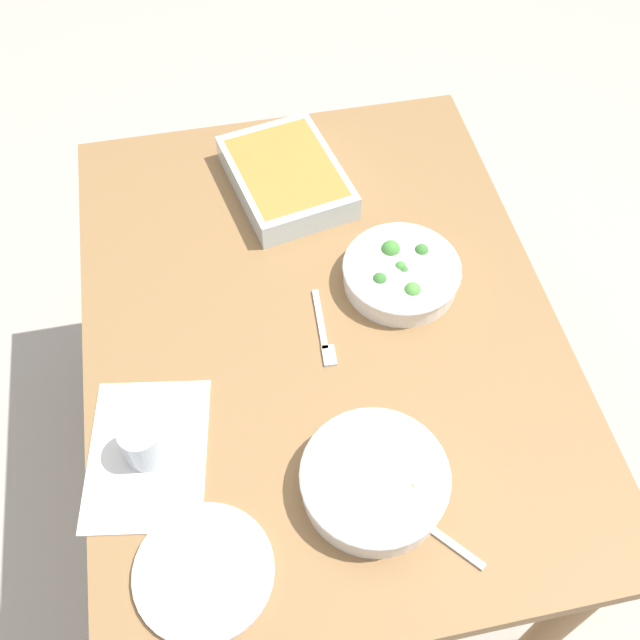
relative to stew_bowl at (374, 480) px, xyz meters
name	(u,v)px	position (x,y,z in m)	size (l,w,h in m)	color
ground_plane	(320,476)	(0.35, 0.02, -0.77)	(6.00, 6.00, 0.00)	#B2A899
dining_table	(320,346)	(0.35, 0.02, -0.12)	(1.20, 0.90, 0.74)	olive
placemat	(148,454)	(0.14, 0.36, -0.03)	(0.28, 0.20, 0.00)	silver
stew_bowl	(374,480)	(0.00, 0.00, 0.00)	(0.25, 0.25, 0.06)	white
broccoli_bowl	(401,273)	(0.41, -0.16, 0.00)	(0.23, 0.23, 0.07)	white
baking_dish	(286,176)	(0.72, 0.02, 0.00)	(0.34, 0.27, 0.06)	silver
drink_cup	(144,444)	(0.14, 0.36, 0.01)	(0.07, 0.07, 0.08)	#B2BCC6
side_plate	(204,572)	(-0.08, 0.29, -0.03)	(0.22, 0.22, 0.01)	silver
spoon_by_stew	(424,523)	(-0.08, -0.06, -0.03)	(0.15, 0.13, 0.01)	silver
fork_on_table	(322,333)	(0.32, 0.02, -0.03)	(0.18, 0.03, 0.01)	silver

